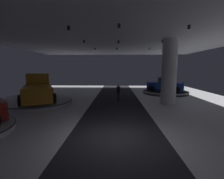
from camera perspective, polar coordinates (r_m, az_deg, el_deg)
The scene contains 8 objects.
ground at distance 7.38m, azimuth 1.66°, elevation -17.09°, with size 24.00×44.00×0.06m.
ceiling_with_spotlights at distance 7.17m, azimuth 1.86°, elevation 27.94°, with size 24.00×44.00×0.39m.
column_right at distance 14.49m, azimuth 19.73°, elevation 5.86°, with size 1.25×1.25×5.50m.
display_platform_far_right at distance 20.71m, azimuth 18.44°, elevation -0.90°, with size 5.46×5.46×0.31m.
display_car_far_right at distance 20.60m, azimuth 18.62°, elevation 1.58°, with size 4.57×3.46×1.71m.
display_platform_mid_left at distance 15.37m, azimuth -24.71°, elevation -4.05°, with size 5.68×5.68×0.28m.
pickup_truck_mid_left at distance 15.53m, azimuth -24.90°, elevation 0.01°, with size 4.31×5.69×2.30m.
visitor_walking_near at distance 14.97m, azimuth 2.28°, elevation -0.76°, with size 0.32×0.32×1.59m.
Camera 1 is at (-0.03, -6.72, 3.04)m, focal length 25.60 mm.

